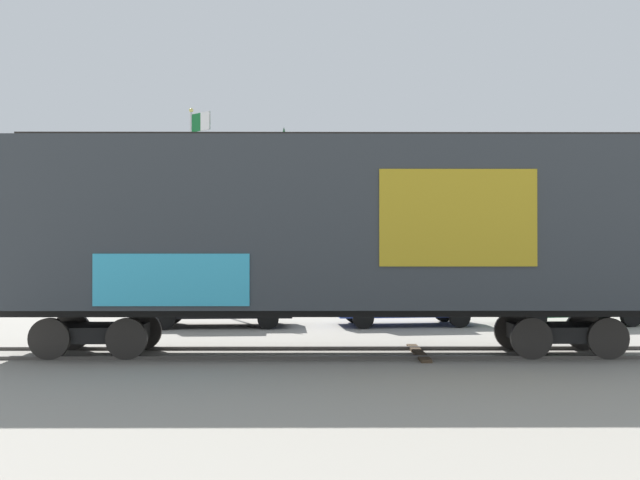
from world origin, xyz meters
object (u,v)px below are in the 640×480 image
object	(u,v)px
flagpole	(194,183)
parked_car_black	(216,300)
freight_car	(329,228)
parked_car_blue	(403,298)
parked_car_green	(568,298)

from	to	relation	value
flagpole	parked_car_black	world-z (taller)	flagpole
freight_car	parked_car_black	distance (m)	7.02
parked_car_black	parked_car_blue	size ratio (longest dim) A/B	1.01
freight_car	parked_car_black	xyz separation A→B (m)	(-3.12, 5.92, -2.12)
freight_car	parked_car_black	size ratio (longest dim) A/B	3.36
parked_car_blue	flagpole	bearing A→B (deg)	136.22
parked_car_black	parked_car_green	size ratio (longest dim) A/B	0.95
freight_car	flagpole	xyz separation A→B (m)	(-4.66, 13.03, 2.15)
flagpole	parked_car_blue	world-z (taller)	flagpole
freight_car	parked_car_green	distance (m)	10.09
flagpole	parked_car_blue	size ratio (longest dim) A/B	1.82
freight_car	parked_car_blue	size ratio (longest dim) A/B	3.39
freight_car	parked_car_black	bearing A→B (deg)	117.81
flagpole	parked_car_green	xyz separation A→B (m)	(12.67, -7.26, -4.23)
freight_car	parked_car_green	bearing A→B (deg)	35.75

